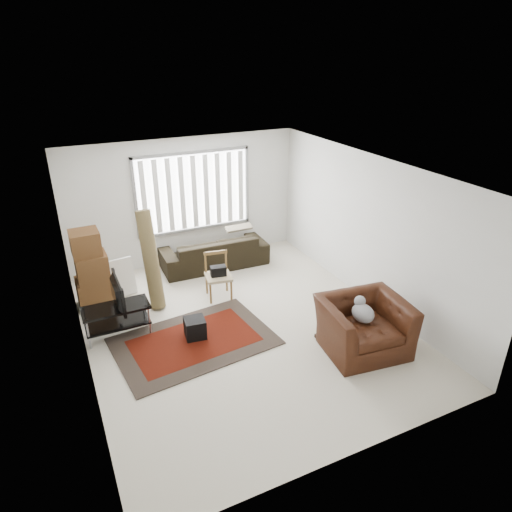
{
  "coord_description": "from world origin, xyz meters",
  "views": [
    {
      "loc": [
        -2.62,
        -6.01,
        4.39
      ],
      "look_at": [
        0.47,
        0.46,
        1.05
      ],
      "focal_mm": 32.0,
      "sensor_mm": 36.0,
      "label": 1
    }
  ],
  "objects_px": {
    "sofa": "(214,247)",
    "side_chair": "(218,274)",
    "moving_boxes": "(92,272)",
    "armchair": "(364,323)",
    "tv_stand": "(117,315)"
  },
  "relations": [
    {
      "from": "sofa",
      "to": "side_chair",
      "type": "height_order",
      "value": "same"
    },
    {
      "from": "moving_boxes",
      "to": "armchair",
      "type": "relative_size",
      "value": 1.03
    },
    {
      "from": "sofa",
      "to": "armchair",
      "type": "bearing_deg",
      "value": 107.04
    },
    {
      "from": "tv_stand",
      "to": "moving_boxes",
      "type": "bearing_deg",
      "value": 99.73
    },
    {
      "from": "sofa",
      "to": "armchair",
      "type": "height_order",
      "value": "armchair"
    },
    {
      "from": "moving_boxes",
      "to": "sofa",
      "type": "bearing_deg",
      "value": 13.42
    },
    {
      "from": "tv_stand",
      "to": "sofa",
      "type": "height_order",
      "value": "sofa"
    },
    {
      "from": "tv_stand",
      "to": "armchair",
      "type": "bearing_deg",
      "value": -30.96
    },
    {
      "from": "moving_boxes",
      "to": "side_chair",
      "type": "bearing_deg",
      "value": -17.8
    },
    {
      "from": "side_chair",
      "to": "armchair",
      "type": "distance_m",
      "value": 2.89
    },
    {
      "from": "moving_boxes",
      "to": "sofa",
      "type": "relative_size",
      "value": 0.65
    },
    {
      "from": "moving_boxes",
      "to": "sofa",
      "type": "distance_m",
      "value": 2.65
    },
    {
      "from": "tv_stand",
      "to": "moving_boxes",
      "type": "xyz_separation_m",
      "value": [
        -0.2,
        1.16,
        0.29
      ]
    },
    {
      "from": "side_chair",
      "to": "armchair",
      "type": "relative_size",
      "value": 0.62
    },
    {
      "from": "moving_boxes",
      "to": "side_chair",
      "type": "relative_size",
      "value": 1.68
    }
  ]
}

